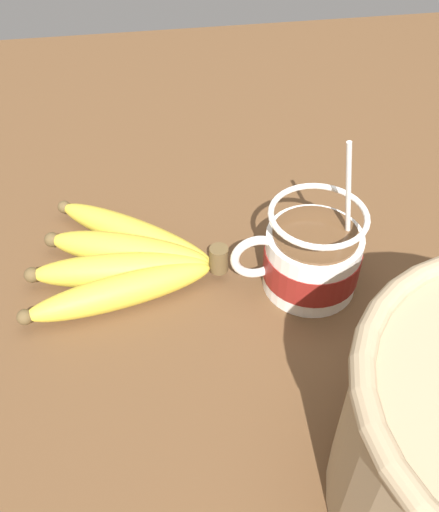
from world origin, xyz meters
The scene contains 3 objects.
table centered at (0.00, 0.00, 1.76)cm, with size 131.86×131.86×3.51cm.
coffee_mug centered at (-3.22, 2.38, 7.36)cm, with size 13.48×9.95×17.47cm.
banana_bunch centered at (15.62, -2.15, 5.31)cm, with size 21.48×19.75×4.19cm.
Camera 1 is at (12.45, 42.10, 47.95)cm, focal length 40.00 mm.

